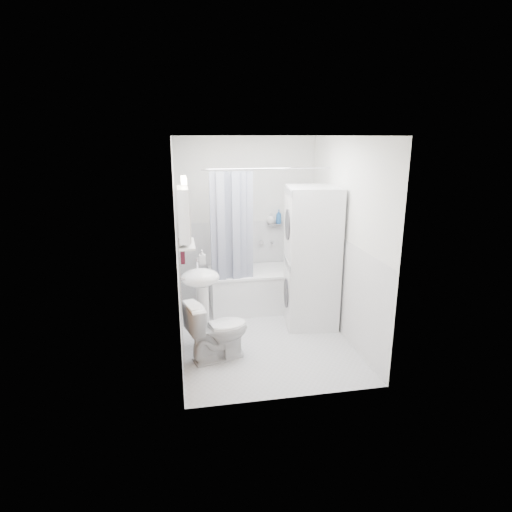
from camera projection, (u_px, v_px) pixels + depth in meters
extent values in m
plane|color=#B3B4B8|center=(264.00, 336.00, 5.30)|extent=(2.60, 2.60, 0.00)
plane|color=white|center=(246.00, 221.00, 6.20)|extent=(2.00, 0.00, 2.00)
plane|color=white|center=(294.00, 278.00, 3.74)|extent=(2.00, 0.00, 2.00)
plane|color=white|center=(177.00, 247.00, 4.80)|extent=(0.00, 2.60, 2.60)
plane|color=white|center=(345.00, 239.00, 5.15)|extent=(0.00, 2.60, 2.60)
plane|color=white|center=(265.00, 136.00, 4.64)|extent=(2.60, 2.60, 0.00)
plane|color=white|center=(247.00, 261.00, 6.35)|extent=(1.98, 0.00, 1.98)
plane|color=white|center=(181.00, 297.00, 4.96)|extent=(0.00, 2.58, 2.58)
plane|color=white|center=(342.00, 286.00, 5.31)|extent=(0.00, 2.58, 2.58)
plane|color=brown|center=(181.00, 290.00, 4.02)|extent=(0.00, 2.00, 2.00)
cylinder|color=silver|center=(183.00, 279.00, 4.34)|extent=(0.04, 0.04, 0.04)
cube|color=white|center=(262.00, 290.00, 6.12)|extent=(1.47, 0.69, 0.54)
cube|color=white|center=(262.00, 271.00, 6.05)|extent=(1.49, 0.71, 0.03)
cube|color=silver|center=(262.00, 279.00, 6.08)|extent=(1.29, 0.51, 0.20)
cylinder|color=silver|center=(271.00, 242.00, 6.30)|extent=(0.04, 0.12, 0.04)
cylinder|color=silver|center=(267.00, 169.00, 5.38)|extent=(1.67, 0.02, 0.02)
cube|color=#131D42|center=(215.00, 229.00, 5.46)|extent=(0.10, 0.02, 1.45)
cube|color=#131D42|center=(222.00, 229.00, 5.48)|extent=(0.10, 0.02, 1.45)
cube|color=#131D42|center=(229.00, 228.00, 5.49)|extent=(0.10, 0.02, 1.45)
cube|color=#131D42|center=(235.00, 228.00, 5.51)|extent=(0.10, 0.02, 1.45)
cube|color=#131D42|center=(242.00, 228.00, 5.52)|extent=(0.10, 0.02, 1.45)
cube|color=#131D42|center=(249.00, 228.00, 5.54)|extent=(0.10, 0.02, 1.45)
ellipsoid|color=white|center=(200.00, 278.00, 4.84)|extent=(0.44, 0.37, 0.20)
cylinder|color=white|center=(203.00, 316.00, 4.97)|extent=(0.14, 0.14, 0.75)
cylinder|color=silver|center=(197.00, 264.00, 4.94)|extent=(0.03, 0.03, 0.14)
cylinder|color=silver|center=(197.00, 260.00, 4.88)|extent=(0.02, 0.10, 0.02)
cube|color=white|center=(183.00, 214.00, 4.81)|extent=(0.12, 0.50, 0.60)
cube|color=white|center=(189.00, 214.00, 4.82)|extent=(0.01, 0.47, 0.57)
cube|color=#FFEABF|center=(184.00, 180.00, 4.71)|extent=(0.06, 0.45, 0.06)
cube|color=silver|center=(187.00, 244.00, 4.91)|extent=(0.18, 0.54, 0.02)
cube|color=silver|center=(275.00, 224.00, 6.23)|extent=(0.22, 0.06, 0.02)
cube|color=maroon|center=(181.00, 230.00, 5.11)|extent=(0.05, 0.32, 0.76)
cube|color=maroon|center=(183.00, 201.00, 5.02)|extent=(0.03, 0.28, 0.08)
cylinder|color=silver|center=(179.00, 197.00, 5.00)|extent=(0.02, 0.04, 0.02)
cube|color=white|center=(310.00, 291.00, 5.57)|extent=(0.71, 0.71, 0.90)
cylinder|color=#2D2D33|center=(286.00, 293.00, 5.52)|extent=(0.07, 0.38, 0.38)
cube|color=gray|center=(287.00, 263.00, 5.40)|extent=(0.08, 0.57, 0.08)
cube|color=white|center=(313.00, 223.00, 5.32)|extent=(0.71, 0.71, 0.90)
cylinder|color=#2D2D33|center=(288.00, 224.00, 5.27)|extent=(0.07, 0.38, 0.38)
cube|color=gray|center=(289.00, 192.00, 5.16)|extent=(0.08, 0.57, 0.08)
imported|color=white|center=(218.00, 330.00, 4.70)|extent=(0.77, 0.56, 0.68)
imported|color=gray|center=(202.00, 261.00, 5.15)|extent=(0.08, 0.17, 0.08)
imported|color=gray|center=(187.00, 243.00, 4.76)|extent=(0.07, 0.18, 0.07)
imported|color=gray|center=(186.00, 236.00, 5.01)|extent=(0.10, 0.09, 0.10)
imported|color=gray|center=(271.00, 220.00, 6.20)|extent=(0.13, 0.17, 0.13)
imported|color=#2861A2|center=(279.00, 221.00, 6.23)|extent=(0.08, 0.21, 0.08)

